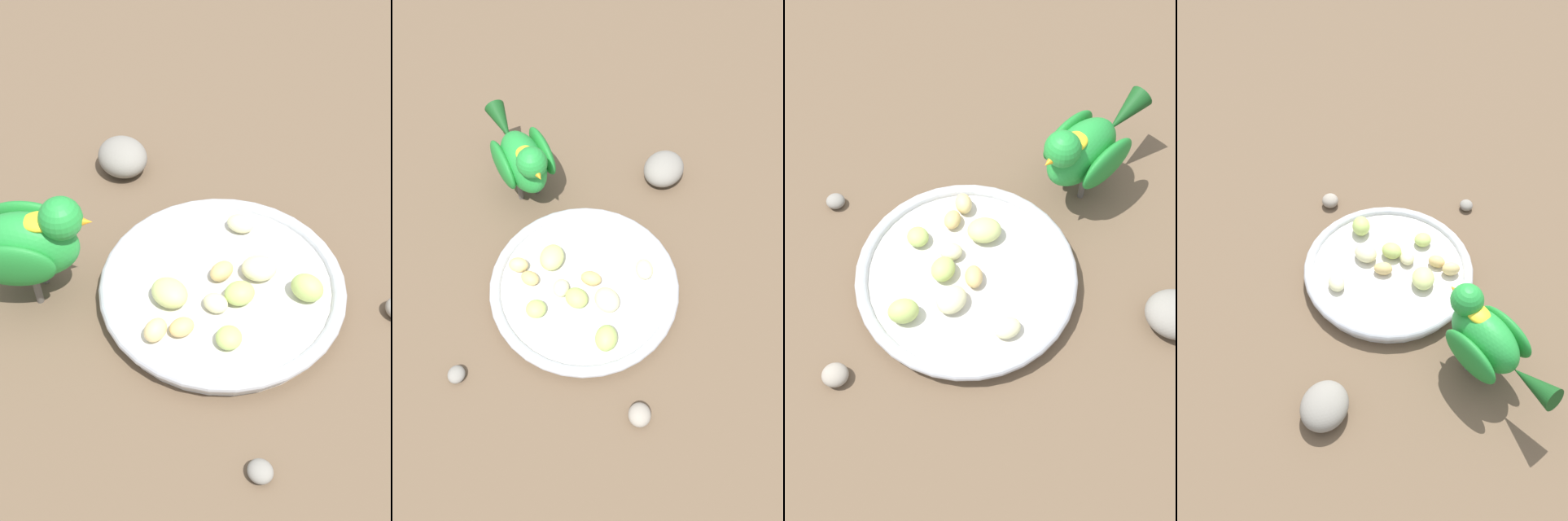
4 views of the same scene
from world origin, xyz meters
TOP-DOWN VIEW (x-y plane):
  - ground_plane at (0.00, 0.00)m, footprint 4.00×4.00m
  - feeding_bowl at (-0.01, 0.01)m, footprint 0.24×0.24m
  - apple_piece_0 at (-0.01, 0.02)m, footprint 0.03×0.03m
  - apple_piece_1 at (-0.01, -0.06)m, footprint 0.03×0.03m
  - apple_piece_2 at (0.07, -0.01)m, footprint 0.04×0.04m
  - apple_piece_3 at (-0.05, -0.05)m, footprint 0.03×0.03m
  - apple_piece_4 at (0.03, 0.02)m, footprint 0.04×0.03m
  - apple_piece_5 at (-0.02, -0.02)m, footprint 0.03×0.03m
  - apple_piece_6 at (-0.06, -0.01)m, footprint 0.05×0.05m
  - apple_piece_7 at (0.01, -0.01)m, footprint 0.04×0.03m
  - apple_piece_8 at (0.02, 0.08)m, footprint 0.04×0.03m
  - apple_piece_9 at (-0.07, -0.05)m, footprint 0.03×0.03m
  - parrot at (-0.19, 0.03)m, footprint 0.18×0.09m
  - rock_large at (-0.11, 0.21)m, footprint 0.08×0.08m
  - pebble_0 at (0.16, -0.03)m, footprint 0.04×0.04m
  - pebble_1 at (0.01, -0.18)m, footprint 0.03×0.03m

SIDE VIEW (x-z plane):
  - ground_plane at x=0.00m, z-range 0.00..0.00m
  - pebble_1 at x=0.01m, z-range 0.00..0.02m
  - pebble_0 at x=0.16m, z-range 0.00..0.02m
  - feeding_bowl at x=-0.01m, z-range 0.00..0.03m
  - rock_large at x=-0.11m, z-range 0.00..0.04m
  - apple_piece_5 at x=-0.02m, z-range 0.02..0.03m
  - apple_piece_3 at x=-0.05m, z-range 0.02..0.03m
  - apple_piece_8 at x=0.02m, z-range 0.02..0.03m
  - apple_piece_0 at x=-0.01m, z-range 0.02..0.03m
  - apple_piece_1 at x=-0.01m, z-range 0.02..0.04m
  - apple_piece_9 at x=-0.07m, z-range 0.02..0.04m
  - apple_piece_4 at x=0.03m, z-range 0.02..0.04m
  - apple_piece_7 at x=0.01m, z-range 0.02..0.04m
  - apple_piece_6 at x=-0.06m, z-range 0.02..0.04m
  - apple_piece_2 at x=0.07m, z-range 0.02..0.04m
  - parrot at x=-0.19m, z-range 0.01..0.13m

